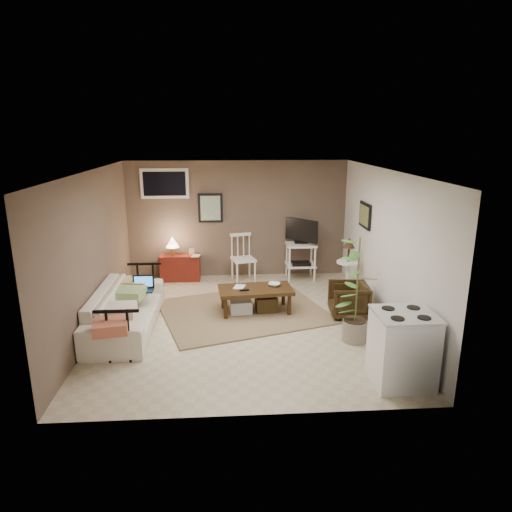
{
  "coord_description": "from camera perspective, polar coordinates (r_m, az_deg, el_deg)",
  "views": [
    {
      "loc": [
        -0.24,
        -6.78,
        2.96
      ],
      "look_at": [
        0.24,
        0.35,
        1.0
      ],
      "focal_mm": 32.0,
      "sensor_mm": 36.0,
      "label": 1
    }
  ],
  "objects": [
    {
      "name": "coffee_table",
      "position": [
        7.67,
        -0.12,
        -5.3
      ],
      "size": [
        1.27,
        0.73,
        0.46
      ],
      "color": "#3E2810",
      "rests_on": "floor"
    },
    {
      "name": "rug",
      "position": [
        7.79,
        -1.6,
        -6.91
      ],
      "size": [
        3.11,
        2.77,
        0.03
      ],
      "primitive_type": "cube",
      "rotation": [
        0.0,
        0.0,
        0.3
      ],
      "color": "olive",
      "rests_on": "floor"
    },
    {
      "name": "art_right",
      "position": [
        8.34,
        13.47,
        4.96
      ],
      "size": [
        0.03,
        0.6,
        0.45
      ],
      "primitive_type": "cube",
      "color": "black"
    },
    {
      "name": "sofa",
      "position": [
        7.29,
        -16.04,
        -5.58
      ],
      "size": [
        0.65,
        2.22,
        0.87
      ],
      "primitive_type": "imported",
      "rotation": [
        0.0,
        0.0,
        1.57
      ],
      "color": "silver",
      "rests_on": "floor"
    },
    {
      "name": "art_back",
      "position": [
        9.39,
        -5.71,
        5.99
      ],
      "size": [
        0.5,
        0.03,
        0.6
      ],
      "primitive_type": "cube",
      "color": "black"
    },
    {
      "name": "stove",
      "position": [
        5.83,
        17.84,
        -10.9
      ],
      "size": [
        0.7,
        0.65,
        0.91
      ],
      "color": "white",
      "rests_on": "floor"
    },
    {
      "name": "sofa_end_rails",
      "position": [
        7.28,
        -15.01,
        -6.03
      ],
      "size": [
        0.6,
        2.22,
        0.75
      ],
      "primitive_type": null,
      "color": "black",
      "rests_on": "floor"
    },
    {
      "name": "laptop",
      "position": [
        7.55,
        -13.94,
        -3.64
      ],
      "size": [
        0.34,
        0.25,
        0.23
      ],
      "color": "black",
      "rests_on": "sofa"
    },
    {
      "name": "side_table",
      "position": [
        8.46,
        11.46,
        -0.54
      ],
      "size": [
        0.42,
        0.42,
        1.12
      ],
      "color": "white",
      "rests_on": "floor"
    },
    {
      "name": "spindle_chair",
      "position": [
        9.25,
        -1.62,
        -0.42
      ],
      "size": [
        0.53,
        0.53,
        0.96
      ],
      "color": "white",
      "rests_on": "floor"
    },
    {
      "name": "red_console",
      "position": [
        9.46,
        -9.52,
        -1.11
      ],
      "size": [
        0.8,
        0.35,
        0.92
      ],
      "color": "maroon",
      "rests_on": "floor"
    },
    {
      "name": "sofa_pillows",
      "position": [
        7.01,
        -16.1,
        -5.56
      ],
      "size": [
        0.43,
        2.11,
        0.15
      ],
      "primitive_type": null,
      "color": "beige",
      "rests_on": "sofa"
    },
    {
      "name": "tv_stand",
      "position": [
        9.33,
        5.64,
        1.03
      ],
      "size": [
        0.59,
        0.56,
        1.26
      ],
      "color": "white",
      "rests_on": "floor"
    },
    {
      "name": "book_console",
      "position": [
        9.23,
        -8.03,
        0.6
      ],
      "size": [
        0.16,
        0.05,
        0.21
      ],
      "primitive_type": "imported",
      "rotation": [
        0.0,
        0.0,
        -0.19
      ],
      "color": "#3E2810",
      "rests_on": "red_console"
    },
    {
      "name": "armchair",
      "position": [
        7.67,
        11.51,
        -5.22
      ],
      "size": [
        0.6,
        0.64,
        0.62
      ],
      "primitive_type": "imported",
      "rotation": [
        0.0,
        0.0,
        -1.64
      ],
      "color": "black",
      "rests_on": "floor"
    },
    {
      "name": "book_table",
      "position": [
        7.63,
        -2.72,
        -3.09
      ],
      "size": [
        0.17,
        0.07,
        0.23
      ],
      "primitive_type": "imported",
      "rotation": [
        0.0,
        0.0,
        -0.29
      ],
      "color": "#3E2810",
      "rests_on": "coffee_table"
    },
    {
      "name": "floor",
      "position": [
        7.4,
        -1.69,
        -8.24
      ],
      "size": [
        5.0,
        5.0,
        0.0
      ],
      "primitive_type": "plane",
      "color": "#C1B293",
      "rests_on": "ground"
    },
    {
      "name": "window",
      "position": [
        9.39,
        -11.36,
        8.86
      ],
      "size": [
        0.96,
        0.03,
        0.6
      ],
      "primitive_type": "cube",
      "color": "white"
    },
    {
      "name": "bowl",
      "position": [
        7.7,
        2.31,
        -3.04
      ],
      "size": [
        0.21,
        0.1,
        0.2
      ],
      "primitive_type": "imported",
      "rotation": [
        0.0,
        0.0,
        -0.25
      ],
      "color": "#3E2810",
      "rests_on": "coffee_table"
    },
    {
      "name": "potted_plant",
      "position": [
        6.62,
        12.52,
        -3.75
      ],
      "size": [
        0.39,
        0.39,
        1.57
      ],
      "color": "gray",
      "rests_on": "floor"
    }
  ]
}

